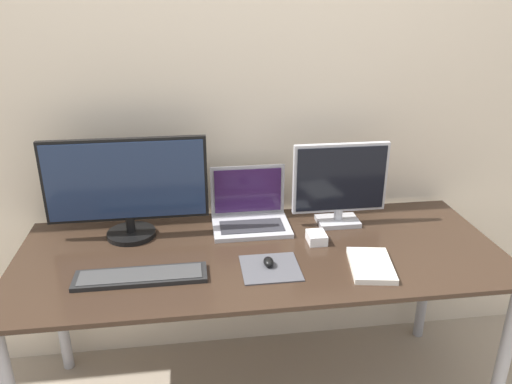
% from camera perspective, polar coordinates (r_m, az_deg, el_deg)
% --- Properties ---
extents(wall_back, '(7.00, 0.05, 2.50)m').
position_cam_1_polar(wall_back, '(2.16, -1.09, 11.11)').
color(wall_back, beige).
rests_on(wall_back, ground_plane).
extents(desk, '(1.86, 0.75, 0.73)m').
position_cam_1_polar(desk, '(1.97, 0.56, -9.05)').
color(desk, '#332319').
rests_on(desk, ground_plane).
extents(monitor_left, '(0.63, 0.20, 0.41)m').
position_cam_1_polar(monitor_left, '(2.02, -14.57, 0.62)').
color(monitor_left, black).
rests_on(monitor_left, desk).
extents(monitor_right, '(0.40, 0.12, 0.36)m').
position_cam_1_polar(monitor_right, '(2.10, 9.59, 0.98)').
color(monitor_right, '#B2B2B7').
rests_on(monitor_right, desk).
extents(laptop, '(0.32, 0.24, 0.24)m').
position_cam_1_polar(laptop, '(2.12, -0.72, -2.21)').
color(laptop, '#ADADB2').
rests_on(laptop, desk).
extents(keyboard, '(0.46, 0.12, 0.02)m').
position_cam_1_polar(keyboard, '(1.80, -13.03, -9.38)').
color(keyboard, black).
rests_on(keyboard, desk).
extents(mousepad, '(0.21, 0.20, 0.00)m').
position_cam_1_polar(mousepad, '(1.82, 1.66, -8.68)').
color(mousepad, '#47474C').
rests_on(mousepad, desk).
extents(mouse, '(0.04, 0.06, 0.03)m').
position_cam_1_polar(mouse, '(1.82, 1.44, -7.98)').
color(mouse, black).
rests_on(mouse, mousepad).
extents(book, '(0.19, 0.25, 0.02)m').
position_cam_1_polar(book, '(1.86, 13.01, -8.16)').
color(book, silver).
rests_on(book, desk).
extents(power_brick, '(0.07, 0.09, 0.04)m').
position_cam_1_polar(power_brick, '(2.00, 6.93, -5.20)').
color(power_brick, white).
rests_on(power_brick, desk).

